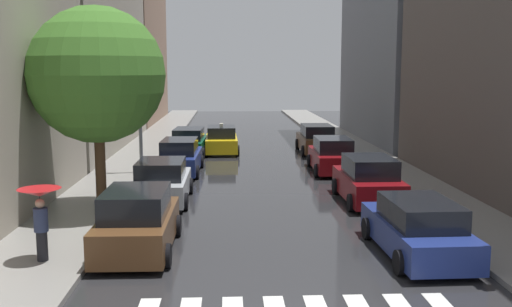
% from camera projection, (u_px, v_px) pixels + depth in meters
% --- Properties ---
extents(ground_plane, '(28.00, 72.00, 0.04)m').
position_uv_depth(ground_plane, '(252.00, 156.00, 34.39)').
color(ground_plane, '#272729').
extents(sidewalk_left, '(3.00, 72.00, 0.15)m').
position_uv_depth(sidewalk_left, '(141.00, 155.00, 34.07)').
color(sidewalk_left, gray).
rests_on(sidewalk_left, ground).
extents(sidewalk_right, '(3.00, 72.00, 0.15)m').
position_uv_depth(sidewalk_right, '(362.00, 154.00, 34.69)').
color(sidewalk_right, gray).
rests_on(sidewalk_right, ground).
extents(building_left_mid, '(6.00, 19.73, 13.00)m').
position_uv_depth(building_left_mid, '(74.00, 45.00, 36.64)').
color(building_left_mid, '#9E9384').
rests_on(building_left_mid, ground).
extents(building_left_far, '(6.00, 16.92, 15.52)m').
position_uv_depth(building_left_far, '(125.00, 39.00, 55.13)').
color(building_left_far, '#8C6B56').
rests_on(building_left_far, ground).
extents(parked_car_left_nearest, '(2.14, 4.44, 1.79)m').
position_uv_depth(parked_car_left_nearest, '(137.00, 223.00, 16.25)').
color(parked_car_left_nearest, brown).
rests_on(parked_car_left_nearest, ground).
extents(parked_car_left_second, '(2.17, 4.30, 1.64)m').
position_uv_depth(parked_car_left_second, '(162.00, 182.00, 22.32)').
color(parked_car_left_second, '#B2B7BF').
rests_on(parked_car_left_second, ground).
extents(parked_car_left_third, '(2.14, 4.77, 1.69)m').
position_uv_depth(parked_car_left_third, '(180.00, 157.00, 28.44)').
color(parked_car_left_third, navy).
rests_on(parked_car_left_third, ground).
extents(parked_car_left_fourth, '(2.22, 4.83, 1.60)m').
position_uv_depth(parked_car_left_fourth, '(189.00, 142.00, 34.51)').
color(parked_car_left_fourth, '#0C4C2D').
rests_on(parked_car_left_fourth, ground).
extents(parked_car_right_nearest, '(2.20, 4.78, 1.58)m').
position_uv_depth(parked_car_right_nearest, '(418.00, 229.00, 15.94)').
color(parked_car_right_nearest, navy).
rests_on(parked_car_right_nearest, ground).
extents(parked_car_right_second, '(2.13, 4.53, 1.77)m').
position_uv_depth(parked_car_right_second, '(368.00, 181.00, 22.30)').
color(parked_car_right_second, maroon).
rests_on(parked_car_right_second, ground).
extents(parked_car_right_third, '(2.16, 4.60, 1.71)m').
position_uv_depth(parked_car_right_third, '(332.00, 156.00, 28.85)').
color(parked_car_right_third, maroon).
rests_on(parked_car_right_third, ground).
extents(parked_car_right_fourth, '(2.16, 4.76, 1.70)m').
position_uv_depth(parked_car_right_fourth, '(317.00, 140.00, 35.52)').
color(parked_car_right_fourth, brown).
rests_on(parked_car_right_fourth, ground).
extents(taxi_midroad, '(2.12, 4.40, 1.81)m').
position_uv_depth(taxi_midroad, '(221.00, 140.00, 35.40)').
color(taxi_midroad, yellow).
rests_on(taxi_midroad, ground).
extents(pedestrian_foreground, '(1.09, 1.09, 1.89)m').
position_uv_depth(pedestrian_foreground, '(40.00, 207.00, 14.94)').
color(pedestrian_foreground, black).
rests_on(pedestrian_foreground, sidewalk_left).
extents(street_tree_left, '(4.66, 4.66, 7.03)m').
position_uv_depth(street_tree_left, '(97.00, 75.00, 19.93)').
color(street_tree_left, '#513823').
rests_on(street_tree_left, sidewalk_left).
extents(lamp_post_left, '(0.60, 0.28, 6.50)m').
position_uv_depth(lamp_post_left, '(139.00, 93.00, 27.45)').
color(lamp_post_left, '#595B60').
rests_on(lamp_post_left, sidewalk_left).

